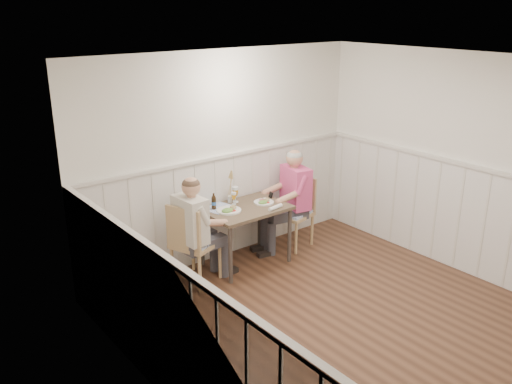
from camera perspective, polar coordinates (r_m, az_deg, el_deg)
ground_plane at (r=5.69m, az=10.31°, el=-13.98°), size 4.50×4.50×0.00m
room_shell at (r=5.03m, az=11.33°, el=0.67°), size 4.04×4.54×2.60m
wainscot at (r=5.77m, az=5.63°, el=-5.44°), size 4.00×4.49×1.34m
dining_table at (r=6.61m, az=-1.07°, el=-2.38°), size 1.01×0.70×0.75m
chair_right at (r=7.21m, az=4.18°, el=-1.82°), size 0.53×0.53×0.93m
chair_left at (r=6.23m, az=-6.74°, el=-5.14°), size 0.60×0.60×0.98m
man_in_pink at (r=7.12m, az=3.87°, el=-1.55°), size 0.68×0.49×1.36m
diner_cream at (r=6.21m, az=-6.54°, el=-5.00°), size 0.63×0.44×1.32m
plate_man at (r=6.70m, az=0.80°, el=-1.02°), size 0.25×0.25×0.06m
plate_diner at (r=6.43m, az=-2.92°, el=-1.89°), size 0.30×0.30×0.08m
beer_glass_a at (r=6.70m, az=-2.18°, el=0.00°), size 0.08×0.08×0.20m
beer_glass_b at (r=6.63m, az=-2.35°, el=-0.47°), size 0.06×0.06×0.16m
beer_bottle at (r=6.49m, az=-4.47°, el=-1.09°), size 0.06×0.06×0.21m
rolled_napkin at (r=6.51m, az=2.06°, el=-1.63°), size 0.22×0.08×0.05m
grass_vase at (r=6.66m, az=-2.81°, el=0.43°), size 0.05×0.05×0.43m
gingham_mat at (r=6.56m, az=-3.94°, el=-1.68°), size 0.41×0.36×0.01m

